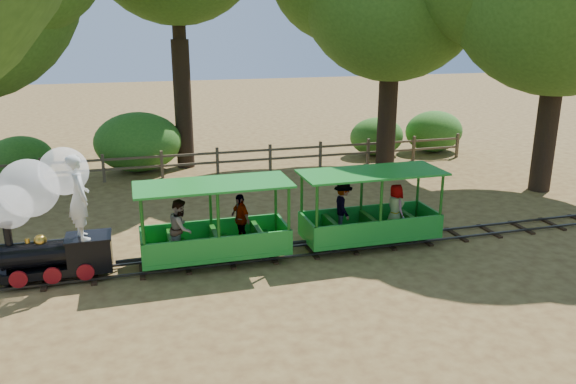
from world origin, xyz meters
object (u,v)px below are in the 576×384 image
object	(u,v)px
locomotive	(44,207)
fence	(244,157)
carriage_rear	(367,215)
carriage_front	(211,231)

from	to	relation	value
locomotive	fence	distance (m)	9.94
fence	carriage_rear	bearing A→B (deg)	-79.56
carriage_rear	carriage_front	bearing A→B (deg)	-178.69
fence	locomotive	bearing A→B (deg)	-126.44
carriage_front	locomotive	bearing A→B (deg)	178.56
locomotive	carriage_rear	world-z (taller)	locomotive
carriage_front	carriage_rear	bearing A→B (deg)	1.31
locomotive	carriage_rear	size ratio (longest dim) A/B	0.84
carriage_rear	locomotive	bearing A→B (deg)	-179.98
carriage_rear	fence	xyz separation A→B (m)	(-1.46, 7.94, -0.22)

